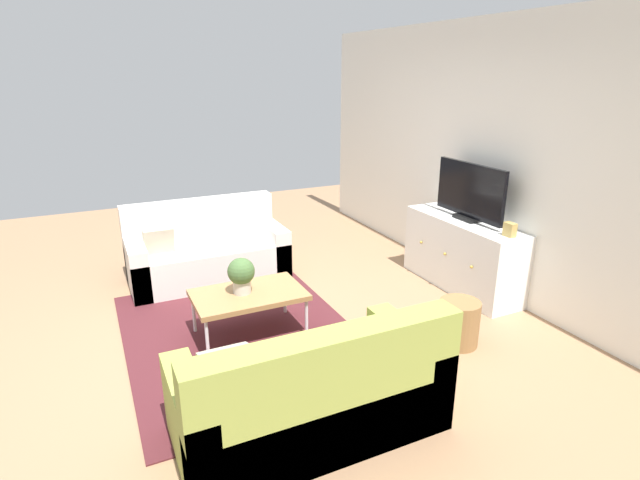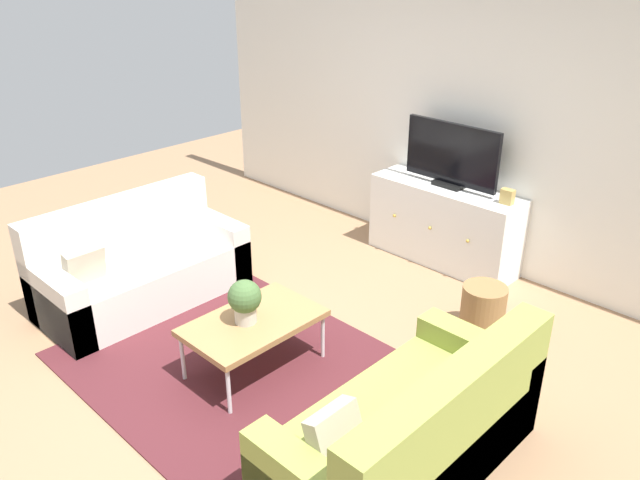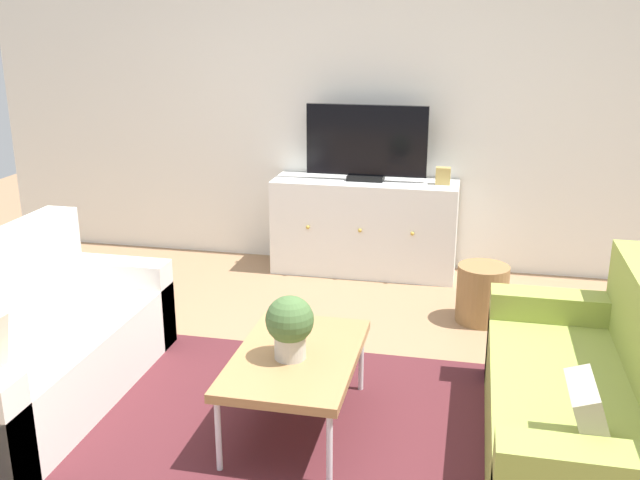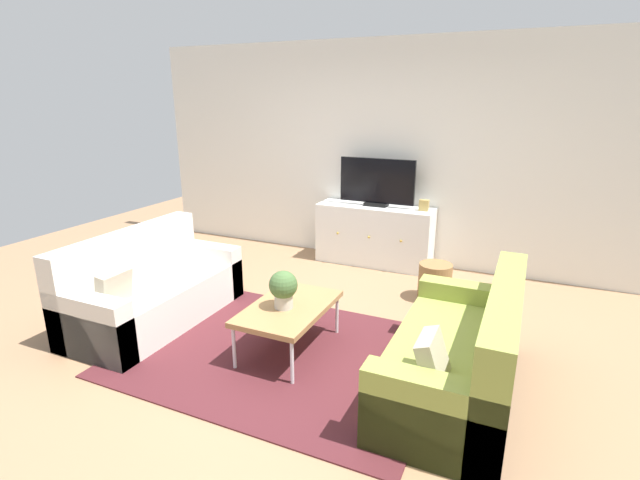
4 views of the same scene
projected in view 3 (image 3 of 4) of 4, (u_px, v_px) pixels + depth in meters
ground_plane at (294, 419)px, 3.66m from camera, size 10.00×10.00×0.00m
wall_back at (372, 97)px, 5.63m from camera, size 6.40×0.12×2.70m
area_rug at (287, 434)px, 3.51m from camera, size 2.50×1.90×0.01m
couch_left_side at (24, 352)px, 3.77m from camera, size 0.80×1.66×0.84m
couch_right_side at (601, 413)px, 3.18m from camera, size 0.80×1.66×0.84m
coffee_table at (296, 359)px, 3.47m from camera, size 0.58×0.93×0.41m
potted_plant at (290, 324)px, 3.37m from camera, size 0.23×0.23×0.31m
tv_console at (364, 227)px, 5.66m from camera, size 1.43×0.47×0.74m
flat_screen_tv at (366, 143)px, 5.48m from camera, size 0.93×0.16×0.58m
mantel_clock at (443, 176)px, 5.41m from camera, size 0.11×0.07×0.13m
wicker_basket at (482, 294)px, 4.78m from camera, size 0.34×0.34×0.39m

